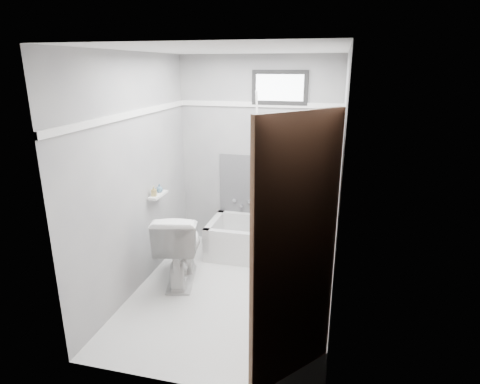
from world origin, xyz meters
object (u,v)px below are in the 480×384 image
(toilet, at_px, (180,246))
(soap_bottle_b, at_px, (159,188))
(soap_bottle_a, at_px, (154,191))
(office_chair, at_px, (289,204))
(door, at_px, (331,281))
(bathtub, at_px, (269,241))

(toilet, relative_size, soap_bottle_b, 8.41)
(soap_bottle_a, xyz_separation_m, soap_bottle_b, (0.00, 0.14, -0.01))
(office_chair, xyz_separation_m, soap_bottle_b, (-1.39, -0.55, 0.26))
(door, bearing_deg, soap_bottle_a, 141.32)
(door, height_order, soap_bottle_b, door)
(soap_bottle_b, bearing_deg, bathtub, 24.49)
(bathtub, xyz_separation_m, toilet, (-0.85, -0.79, 0.19))
(soap_bottle_b, bearing_deg, door, -41.13)
(soap_bottle_a, bearing_deg, office_chair, 26.30)
(bathtub, height_order, soap_bottle_a, soap_bottle_a)
(office_chair, height_order, soap_bottle_a, office_chair)
(toilet, bearing_deg, office_chair, -156.28)
(office_chair, height_order, toilet, office_chair)
(office_chair, distance_m, soap_bottle_a, 1.58)
(door, distance_m, soap_bottle_a, 2.46)
(soap_bottle_a, bearing_deg, toilet, -20.81)
(office_chair, xyz_separation_m, door, (0.53, -2.23, 0.30))
(bathtub, height_order, soap_bottle_b, soap_bottle_b)
(office_chair, height_order, soap_bottle_b, office_chair)
(bathtub, relative_size, soap_bottle_a, 12.74)
(bathtub, xyz_separation_m, door, (0.75, -2.21, 0.79))
(soap_bottle_a, bearing_deg, door, -38.68)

